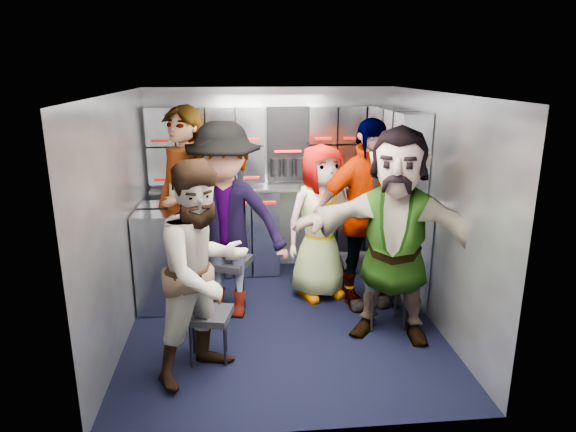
{
  "coord_description": "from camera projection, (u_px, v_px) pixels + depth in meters",
  "views": [
    {
      "loc": [
        -0.38,
        -4.33,
        2.31
      ],
      "look_at": [
        0.08,
        0.35,
        0.94
      ],
      "focal_mm": 32.0,
      "sensor_mm": 36.0,
      "label": 1
    }
  ],
  "objects": [
    {
      "name": "floor",
      "position": [
        283.0,
        323.0,
        4.82
      ],
      "size": [
        3.0,
        3.0,
        0.0
      ],
      "primitive_type": "plane",
      "color": "black",
      "rests_on": "ground"
    },
    {
      "name": "wall_back",
      "position": [
        272.0,
        180.0,
        5.96
      ],
      "size": [
        2.8,
        0.04,
        2.1
      ],
      "primitive_type": "cube",
      "color": "gray",
      "rests_on": "ground"
    },
    {
      "name": "wall_left",
      "position": [
        120.0,
        220.0,
        4.39
      ],
      "size": [
        0.04,
        3.0,
        2.1
      ],
      "primitive_type": "cube",
      "color": "gray",
      "rests_on": "ground"
    },
    {
      "name": "wall_right",
      "position": [
        436.0,
        211.0,
        4.66
      ],
      "size": [
        0.04,
        3.0,
        2.1
      ],
      "primitive_type": "cube",
      "color": "gray",
      "rests_on": "ground"
    },
    {
      "name": "ceiling",
      "position": [
        283.0,
        93.0,
        4.23
      ],
      "size": [
        2.8,
        3.0,
        0.02
      ],
      "primitive_type": "cube",
      "color": "silver",
      "rests_on": "wall_back"
    },
    {
      "name": "cart_bank_back",
      "position": [
        273.0,
        231.0,
        5.91
      ],
      "size": [
        2.68,
        0.38,
        0.99
      ],
      "primitive_type": "cube",
      "color": "#9397A2",
      "rests_on": "ground"
    },
    {
      "name": "cart_bank_left",
      "position": [
        159.0,
        257.0,
        5.1
      ],
      "size": [
        0.38,
        0.76,
        0.99
      ],
      "primitive_type": "cube",
      "color": "#9397A2",
      "rests_on": "ground"
    },
    {
      "name": "counter",
      "position": [
        273.0,
        187.0,
        5.77
      ],
      "size": [
        2.68,
        0.42,
        0.03
      ],
      "primitive_type": "cube",
      "color": "#B5B7BD",
      "rests_on": "cart_bank_back"
    },
    {
      "name": "locker_bank_back",
      "position": [
        272.0,
        144.0,
        5.69
      ],
      "size": [
        2.68,
        0.28,
        0.82
      ],
      "primitive_type": "cube",
      "color": "#9397A2",
      "rests_on": "wall_back"
    },
    {
      "name": "locker_bank_right",
      "position": [
        400.0,
        151.0,
        5.19
      ],
      "size": [
        0.28,
        1.0,
        0.82
      ],
      "primitive_type": "cube",
      "color": "#9397A2",
      "rests_on": "wall_right"
    },
    {
      "name": "right_cabinet",
      "position": [
        397.0,
        247.0,
        5.37
      ],
      "size": [
        0.28,
        1.2,
        1.0
      ],
      "primitive_type": "cube",
      "color": "#9397A2",
      "rests_on": "ground"
    },
    {
      "name": "coffee_niche",
      "position": [
        288.0,
        145.0,
        5.77
      ],
      "size": [
        0.46,
        0.16,
        0.84
      ],
      "primitive_type": null,
      "color": "black",
      "rests_on": "wall_back"
    },
    {
      "name": "red_latch_strip",
      "position": [
        274.0,
        203.0,
        5.61
      ],
      "size": [
        2.6,
        0.02,
        0.03
      ],
      "primitive_type": "cube",
      "color": "#B50F07",
      "rests_on": "cart_bank_back"
    },
    {
      "name": "jump_seat_near_left",
      "position": [
        208.0,
        317.0,
        4.12
      ],
      "size": [
        0.42,
        0.41,
        0.43
      ],
      "rotation": [
        0.0,
        0.0,
        -0.21
      ],
      "color": "black",
      "rests_on": "ground"
    },
    {
      "name": "jump_seat_mid_left",
      "position": [
        227.0,
        264.0,
        5.06
      ],
      "size": [
        0.54,
        0.53,
        0.49
      ],
      "rotation": [
        0.0,
        0.0,
        -0.39
      ],
      "color": "black",
      "rests_on": "ground"
    },
    {
      "name": "jump_seat_center",
      "position": [
        318.0,
        254.0,
        5.48
      ],
      "size": [
        0.44,
        0.42,
        0.44
      ],
      "rotation": [
        0.0,
        0.0,
        -0.19
      ],
      "color": "black",
      "rests_on": "ground"
    },
    {
      "name": "jump_seat_mid_right",
      "position": [
        359.0,
        262.0,
        5.3
      ],
      "size": [
        0.36,
        0.34,
        0.42
      ],
      "rotation": [
        0.0,
        0.0,
        -0.01
      ],
      "color": "black",
      "rests_on": "ground"
    },
    {
      "name": "jump_seat_near_right",
      "position": [
        386.0,
        282.0,
        4.67
      ],
      "size": [
        0.44,
        0.42,
        0.48
      ],
      "rotation": [
        0.0,
        0.0,
        -0.09
      ],
      "color": "black",
      "rests_on": "ground"
    },
    {
      "name": "attendant_standing",
      "position": [
        185.0,
        210.0,
        4.94
      ],
      "size": [
        0.84,
        0.85,
        1.98
      ],
      "primitive_type": "imported",
      "rotation": [
        0.0,
        0.0,
        -0.81
      ],
      "color": "black",
      "rests_on": "ground"
    },
    {
      "name": "attendant_arc_a",
      "position": [
        204.0,
        272.0,
        3.81
      ],
      "size": [
        1.04,
        1.03,
        1.69
      ],
      "primitive_type": "imported",
      "rotation": [
        0.0,
        0.0,
        0.75
      ],
      "color": "black",
      "rests_on": "ground"
    },
    {
      "name": "attendant_arc_b",
      "position": [
        225.0,
        222.0,
        4.75
      ],
      "size": [
        1.32,
        0.94,
        1.85
      ],
      "primitive_type": "imported",
      "rotation": [
        0.0,
        0.0,
        -0.23
      ],
      "color": "black",
      "rests_on": "ground"
    },
    {
      "name": "attendant_arc_c",
      "position": [
        321.0,
        222.0,
        5.2
      ],
      "size": [
        0.9,
        0.73,
        1.59
      ],
      "primitive_type": "imported",
      "rotation": [
        0.0,
        0.0,
        0.32
      ],
      "color": "black",
      "rests_on": "ground"
    },
    {
      "name": "attendant_arc_d",
      "position": [
        365.0,
        215.0,
        4.97
      ],
      "size": [
        1.16,
        0.65,
        1.87
      ],
      "primitive_type": "imported",
      "rotation": [
        0.0,
        0.0,
        0.19
      ],
      "color": "black",
      "rests_on": "ground"
    },
    {
      "name": "attendant_arc_e",
      "position": [
        395.0,
        236.0,
        4.36
      ],
      "size": [
        1.81,
        1.15,
        1.86
      ],
      "primitive_type": "imported",
      "rotation": [
        0.0,
        0.0,
        -0.38
      ],
      "color": "black",
      "rests_on": "ground"
    },
    {
      "name": "bottle_left",
      "position": [
        213.0,
        176.0,
        5.62
      ],
      "size": [
        0.07,
        0.07,
        0.26
      ],
      "primitive_type": "cylinder",
      "color": "white",
      "rests_on": "counter"
    },
    {
      "name": "bottle_mid",
      "position": [
        233.0,
        177.0,
        5.64
      ],
      "size": [
        0.07,
        0.07,
        0.24
      ],
      "primitive_type": "cylinder",
      "color": "white",
      "rests_on": "counter"
    },
    {
      "name": "bottle_right",
      "position": [
        318.0,
        174.0,
        5.73
      ],
      "size": [
        0.06,
        0.06,
        0.27
      ],
      "primitive_type": "cylinder",
      "color": "white",
      "rests_on": "counter"
    },
    {
      "name": "cup_left",
      "position": [
        220.0,
        184.0,
        5.64
      ],
      "size": [
        0.07,
        0.07,
        0.09
      ],
      "primitive_type": "cylinder",
      "color": "#CBBB8F",
      "rests_on": "counter"
    },
    {
      "name": "cup_right",
      "position": [
        328.0,
        181.0,
        5.75
      ],
      "size": [
        0.07,
        0.07,
        0.11
      ],
      "primitive_type": "cylinder",
      "color": "#CBBB8F",
      "rests_on": "counter"
    }
  ]
}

